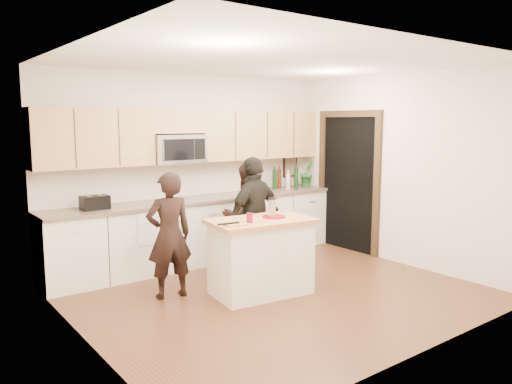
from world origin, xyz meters
TOP-DOWN VIEW (x-y plane):
  - floor at (0.00, 0.00)m, footprint 4.50×4.50m
  - room_shell at (0.00, 0.00)m, footprint 4.52×4.02m
  - back_cabinetry at (0.00, 1.69)m, footprint 4.50×0.66m
  - upper_cabinetry at (0.03, 1.83)m, footprint 4.50×0.33m
  - microwave at (-0.31, 1.80)m, footprint 0.76×0.41m
  - doorway at (2.23, 0.90)m, footprint 0.06×1.25m
  - framed_picture at (1.95, 1.98)m, footprint 0.30×0.03m
  - dish_towel at (-0.95, 1.50)m, footprint 0.34×0.60m
  - island at (-0.16, 0.08)m, footprint 1.28×0.85m
  - red_plate at (0.04, 0.07)m, footprint 0.27×0.27m
  - box_grater at (0.02, 0.08)m, footprint 0.08×0.06m
  - drink_glass at (-0.38, -0.01)m, footprint 0.07×0.07m
  - cutting_board at (-0.58, -0.02)m, footprint 0.26×0.23m
  - tongs at (-0.67, -0.01)m, footprint 0.26×0.06m
  - knife at (-0.56, -0.03)m, footprint 0.20×0.04m
  - toaster at (-1.55, 1.67)m, footprint 0.34×0.21m
  - bottle_cluster at (1.62, 1.69)m, footprint 0.52×0.32m
  - orchid at (2.10, 1.72)m, footprint 0.32×0.29m
  - woman_left at (-1.06, 0.63)m, footprint 0.58×0.43m
  - woman_center at (0.37, 1.11)m, footprint 0.78×0.64m
  - woman_right at (0.17, 0.63)m, footprint 0.99×0.57m

SIDE VIEW (x-z plane):
  - floor at x=0.00m, z-range 0.00..0.00m
  - island at x=-0.16m, z-range 0.00..0.90m
  - back_cabinetry at x=0.00m, z-range 0.00..0.94m
  - woman_center at x=0.37m, z-range 0.00..1.46m
  - woman_left at x=-1.06m, z-range 0.00..1.47m
  - woman_right at x=0.17m, z-range 0.00..1.59m
  - dish_towel at x=-0.95m, z-range 0.56..1.04m
  - red_plate at x=0.04m, z-range 0.90..0.92m
  - cutting_board at x=-0.58m, z-range 0.90..0.92m
  - knife at x=-0.56m, z-range 0.92..0.92m
  - tongs at x=-0.67m, z-range 0.92..0.94m
  - drink_glass at x=-0.38m, z-range 0.90..1.01m
  - toaster at x=-1.55m, z-range 0.94..1.12m
  - box_grater at x=0.02m, z-range 0.92..1.14m
  - bottle_cluster at x=1.62m, z-range 0.92..1.33m
  - doorway at x=2.23m, z-range 0.06..2.26m
  - orchid at x=2.10m, z-range 0.94..1.42m
  - framed_picture at x=1.95m, z-range 1.09..1.47m
  - microwave at x=-0.31m, z-range 1.45..1.85m
  - room_shell at x=0.00m, z-range 0.38..3.09m
  - upper_cabinetry at x=0.03m, z-range 1.47..2.22m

